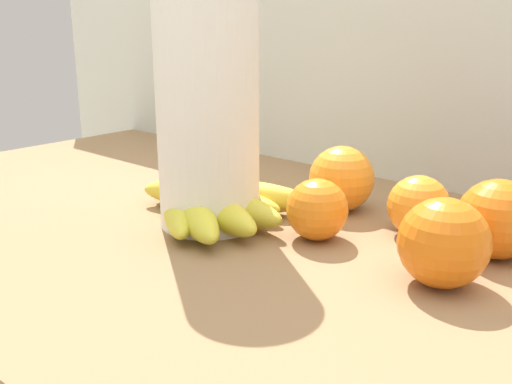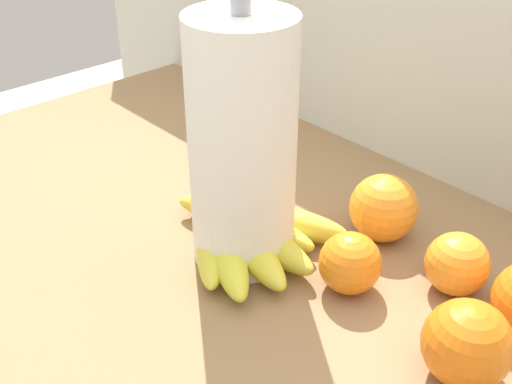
% 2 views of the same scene
% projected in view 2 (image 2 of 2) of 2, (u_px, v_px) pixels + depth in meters
% --- Properties ---
extents(banana_bunch, '(0.22, 0.20, 0.04)m').
position_uv_depth(banana_bunch, '(239.00, 229.00, 0.73)').
color(banana_bunch, gold).
rests_on(banana_bunch, counter).
extents(orange_back_left, '(0.07, 0.07, 0.07)m').
position_uv_depth(orange_back_left, '(350.00, 263.00, 0.66)').
color(orange_back_left, orange).
rests_on(orange_back_left, counter).
extents(orange_front, '(0.08, 0.08, 0.08)m').
position_uv_depth(orange_front, '(467.00, 344.00, 0.55)').
color(orange_front, orange).
rests_on(orange_front, counter).
extents(orange_center, '(0.07, 0.07, 0.07)m').
position_uv_depth(orange_center, '(457.00, 264.00, 0.65)').
color(orange_center, orange).
rests_on(orange_center, counter).
extents(orange_right, '(0.08, 0.08, 0.08)m').
position_uv_depth(orange_right, '(384.00, 208.00, 0.73)').
color(orange_right, orange).
rests_on(orange_right, counter).
extents(paper_towel_roll, '(0.11, 0.11, 0.30)m').
position_uv_depth(paper_towel_roll, '(242.00, 146.00, 0.65)').
color(paper_towel_roll, white).
rests_on(paper_towel_roll, counter).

